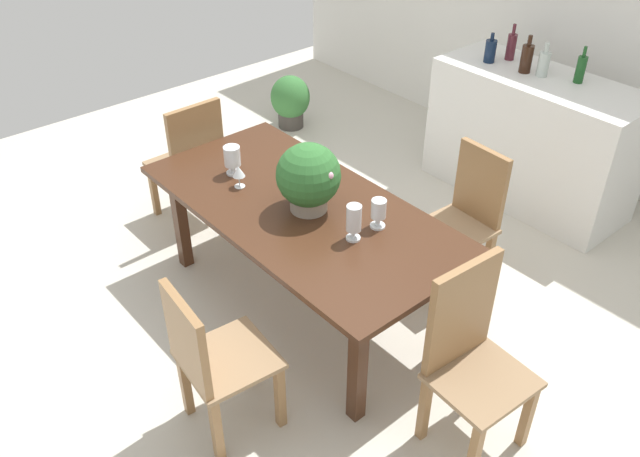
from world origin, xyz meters
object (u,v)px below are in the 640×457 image
wine_bottle_green (490,51)px  wine_bottle_clear (544,63)px  wine_glass (239,172)px  chair_far_right (464,215)px  chair_head_end (191,159)px  crystal_vase_left (354,220)px  chair_foot_end (470,350)px  wine_bottle_amber (511,46)px  wine_bottle_dark (527,58)px  kitchen_counter (532,139)px  flower_centerpiece (308,177)px  chair_near_right (210,357)px  dining_table (302,218)px  wine_bottle_tall (581,69)px  potted_plant_floor (290,100)px  crystal_vase_center_near (379,211)px  crystal_vase_right (232,157)px

wine_bottle_green → wine_bottle_clear: wine_bottle_clear is taller
wine_glass → chair_far_right: bearing=51.6°
chair_head_end → wine_bottle_clear: (1.31, 2.14, 0.54)m
crystal_vase_left → chair_foot_end: bearing=-0.0°
crystal_vase_left → wine_bottle_amber: (-0.69, 2.23, 0.21)m
wine_bottle_amber → wine_bottle_dark: (0.22, -0.12, 0.00)m
crystal_vase_left → kitchen_counter: 2.19m
flower_centerpiece → chair_near_right: bearing=-67.4°
dining_table → wine_bottle_tall: (0.31, 2.24, 0.41)m
wine_bottle_green → wine_bottle_tall: bearing=14.0°
kitchen_counter → chair_head_end: bearing=-122.0°
potted_plant_floor → crystal_vase_left: bearing=-31.5°
chair_head_end → crystal_vase_center_near: chair_head_end is taller
wine_bottle_amber → wine_bottle_dark: size_ratio=0.99×
kitchen_counter → wine_bottle_green: 0.73m
crystal_vase_left → kitchen_counter: bearing=98.4°
kitchen_counter → wine_bottle_tall: wine_bottle_tall is taller
chair_far_right → wine_bottle_tall: wine_bottle_tall is taller
chair_far_right → potted_plant_floor: size_ratio=1.89×
flower_centerpiece → kitchen_counter: 2.18m
kitchen_counter → wine_bottle_clear: 0.58m
chair_head_end → flower_centerpiece: size_ratio=2.41×
wine_bottle_amber → crystal_vase_left: bearing=-72.8°
wine_bottle_dark → potted_plant_floor: size_ratio=0.55×
chair_far_right → wine_bottle_dark: 1.40m
chair_near_right → chair_far_right: bearing=-84.8°
wine_glass → potted_plant_floor: (-1.61, 1.64, -0.58)m
crystal_vase_center_near → wine_bottle_dark: wine_bottle_dark is taller
chair_far_right → wine_glass: chair_far_right is taller
wine_glass → wine_bottle_tall: (0.71, 2.38, 0.23)m
crystal_vase_right → wine_bottle_dark: 2.27m
wine_bottle_clear → wine_bottle_dark: (-0.12, -0.03, 0.01)m
dining_table → wine_bottle_tall: bearing=82.1°
wine_bottle_tall → crystal_vase_right: bearing=-110.3°
chair_head_end → chair_far_right: size_ratio=1.03×
chair_foot_end → crystal_vase_center_near: 0.88m
dining_table → chair_head_end: 1.24m
chair_head_end → crystal_vase_left: size_ratio=4.64×
wine_bottle_green → wine_bottle_amber: 0.17m
crystal_vase_right → flower_centerpiece: bearing=9.4°
dining_table → crystal_vase_center_near: bearing=23.4°
chair_far_right → kitchen_counter: bearing=109.3°
flower_centerpiece → crystal_vase_left: size_ratio=1.93×
chair_near_right → chair_head_end: bearing=-23.2°
flower_centerpiece → wine_bottle_amber: 2.25m
crystal_vase_right → wine_glass: crystal_vase_right is taller
dining_table → chair_foot_end: bearing=0.3°
chair_head_end → kitchen_counter: size_ratio=0.63×
chair_foot_end → wine_bottle_green: size_ratio=4.63×
chair_foot_end → flower_centerpiece: (-1.18, 0.01, 0.40)m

